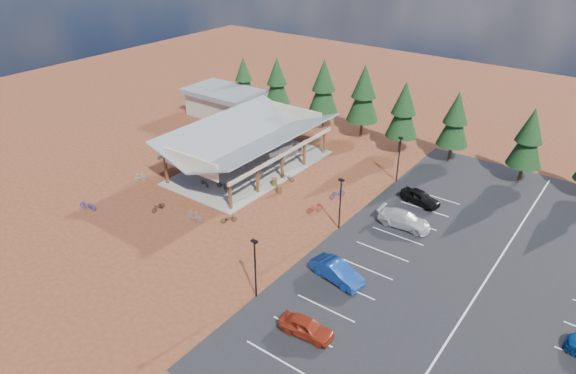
{
  "coord_description": "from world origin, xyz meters",
  "views": [
    {
      "loc": [
        25.22,
        -33.18,
        25.81
      ],
      "look_at": [
        -0.81,
        1.91,
        2.55
      ],
      "focal_mm": 32.0,
      "sensor_mm": 36.0,
      "label": 1
    }
  ],
  "objects_px": {
    "car_1": "(337,272)",
    "outbuilding": "(225,102)",
    "bike_15": "(314,208)",
    "bike_16": "(287,177)",
    "bike_3": "(259,141)",
    "bike_7": "(297,147)",
    "lamp_post_0": "(255,265)",
    "bike_6": "(279,159)",
    "lamp_post_1": "(340,200)",
    "bike_4": "(222,185)",
    "bike_pavilion": "(249,137)",
    "bike_8": "(158,207)",
    "car_0": "(306,327)",
    "car_3": "(404,220)",
    "bike_12": "(229,219)",
    "trash_bin_0": "(274,182)",
    "bike_9": "(140,177)",
    "bike_0": "(204,183)",
    "trash_bin_1": "(279,189)",
    "bike_10": "(88,205)",
    "bike_2": "(233,155)",
    "lamp_post_2": "(399,156)",
    "bike_14": "(337,194)",
    "bike_1": "(239,165)",
    "bike_5": "(257,171)",
    "car_4": "(420,197)"
  },
  "relations": [
    {
      "from": "bike_0",
      "to": "bike_4",
      "type": "distance_m",
      "value": 2.13
    },
    {
      "from": "bike_3",
      "to": "bike_12",
      "type": "bearing_deg",
      "value": -167.58
    },
    {
      "from": "lamp_post_0",
      "to": "bike_6",
      "type": "bearing_deg",
      "value": 123.15
    },
    {
      "from": "lamp_post_0",
      "to": "bike_10",
      "type": "relative_size",
      "value": 2.7
    },
    {
      "from": "lamp_post_0",
      "to": "bike_4",
      "type": "xyz_separation_m",
      "value": [
        -13.82,
        11.03,
        -2.39
      ]
    },
    {
      "from": "bike_16",
      "to": "bike_14",
      "type": "bearing_deg",
      "value": 86.54
    },
    {
      "from": "trash_bin_1",
      "to": "car_4",
      "type": "bearing_deg",
      "value": 27.52
    },
    {
      "from": "trash_bin_1",
      "to": "bike_10",
      "type": "distance_m",
      "value": 19.14
    },
    {
      "from": "trash_bin_0",
      "to": "car_1",
      "type": "bearing_deg",
      "value": -34.89
    },
    {
      "from": "outbuilding",
      "to": "lamp_post_1",
      "type": "xyz_separation_m",
      "value": [
        29.0,
        -16.0,
        0.95
      ]
    },
    {
      "from": "car_3",
      "to": "bike_8",
      "type": "bearing_deg",
      "value": 117.12
    },
    {
      "from": "bike_9",
      "to": "bike_10",
      "type": "distance_m",
      "value": 7.14
    },
    {
      "from": "bike_16",
      "to": "car_0",
      "type": "bearing_deg",
      "value": 36.5
    },
    {
      "from": "bike_pavilion",
      "to": "trash_bin_1",
      "type": "bearing_deg",
      "value": -23.97
    },
    {
      "from": "bike_5",
      "to": "car_4",
      "type": "distance_m",
      "value": 17.89
    },
    {
      "from": "bike_3",
      "to": "bike_8",
      "type": "distance_m",
      "value": 18.44
    },
    {
      "from": "bike_0",
      "to": "bike_12",
      "type": "height_order",
      "value": "bike_0"
    },
    {
      "from": "car_3",
      "to": "lamp_post_2",
      "type": "bearing_deg",
      "value": 27.67
    },
    {
      "from": "bike_15",
      "to": "bike_16",
      "type": "height_order",
      "value": "bike_15"
    },
    {
      "from": "bike_0",
      "to": "trash_bin_1",
      "type": "bearing_deg",
      "value": -50.3
    },
    {
      "from": "bike_0",
      "to": "bike_12",
      "type": "bearing_deg",
      "value": -105.76
    },
    {
      "from": "lamp_post_1",
      "to": "bike_9",
      "type": "height_order",
      "value": "lamp_post_1"
    },
    {
      "from": "bike_2",
      "to": "lamp_post_2",
      "type": "bearing_deg",
      "value": -78.63
    },
    {
      "from": "bike_5",
      "to": "bike_14",
      "type": "bearing_deg",
      "value": -90.44
    },
    {
      "from": "bike_15",
      "to": "outbuilding",
      "type": "bearing_deg",
      "value": 4.03
    },
    {
      "from": "bike_4",
      "to": "car_0",
      "type": "height_order",
      "value": "car_0"
    },
    {
      "from": "bike_4",
      "to": "bike_9",
      "type": "height_order",
      "value": "bike_4"
    },
    {
      "from": "trash_bin_0",
      "to": "bike_9",
      "type": "bearing_deg",
      "value": -148.11
    },
    {
      "from": "trash_bin_0",
      "to": "car_0",
      "type": "distance_m",
      "value": 22.27
    },
    {
      "from": "bike_pavilion",
      "to": "bike_6",
      "type": "relative_size",
      "value": 10.57
    },
    {
      "from": "bike_7",
      "to": "bike_8",
      "type": "height_order",
      "value": "bike_7"
    },
    {
      "from": "bike_4",
      "to": "car_3",
      "type": "relative_size",
      "value": 0.37
    },
    {
      "from": "bike_pavilion",
      "to": "bike_8",
      "type": "bearing_deg",
      "value": -94.23
    },
    {
      "from": "bike_9",
      "to": "bike_14",
      "type": "bearing_deg",
      "value": -108.35
    },
    {
      "from": "lamp_post_1",
      "to": "bike_15",
      "type": "distance_m",
      "value": 4.33
    },
    {
      "from": "bike_3",
      "to": "bike_7",
      "type": "height_order",
      "value": "bike_7"
    },
    {
      "from": "outbuilding",
      "to": "car_0",
      "type": "distance_m",
      "value": 45.03
    },
    {
      "from": "car_1",
      "to": "outbuilding",
      "type": "bearing_deg",
      "value": 66.11
    },
    {
      "from": "bike_15",
      "to": "bike_10",
      "type": "bearing_deg",
      "value": 69.54
    },
    {
      "from": "bike_pavilion",
      "to": "trash_bin_1",
      "type": "xyz_separation_m",
      "value": [
        6.4,
        -2.85,
        -3.37
      ]
    },
    {
      "from": "outbuilding",
      "to": "bike_0",
      "type": "height_order",
      "value": "outbuilding"
    },
    {
      "from": "bike_6",
      "to": "bike_16",
      "type": "height_order",
      "value": "bike_6"
    },
    {
      "from": "bike_3",
      "to": "bike_4",
      "type": "relative_size",
      "value": 0.97
    },
    {
      "from": "trash_bin_1",
      "to": "bike_0",
      "type": "height_order",
      "value": "bike_0"
    },
    {
      "from": "bike_5",
      "to": "car_0",
      "type": "height_order",
      "value": "car_0"
    },
    {
      "from": "bike_pavilion",
      "to": "bike_1",
      "type": "bearing_deg",
      "value": -124.26
    },
    {
      "from": "lamp_post_0",
      "to": "bike_2",
      "type": "distance_m",
      "value": 25.41
    },
    {
      "from": "car_4",
      "to": "lamp_post_0",
      "type": "bearing_deg",
      "value": -179.72
    },
    {
      "from": "bike_6",
      "to": "bike_10",
      "type": "height_order",
      "value": "bike_6"
    },
    {
      "from": "bike_3",
      "to": "bike_15",
      "type": "xyz_separation_m",
      "value": [
        14.86,
        -9.5,
        -0.15
      ]
    }
  ]
}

